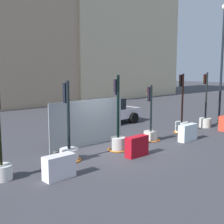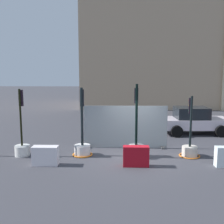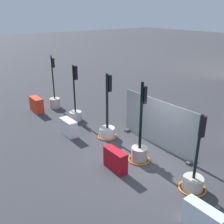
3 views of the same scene
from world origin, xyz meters
TOP-DOWN VIEW (x-y plane):
  - ground_plane at (0.00, 0.00)m, footprint 120.00×120.00m
  - traffic_light_1 at (-5.08, 0.09)m, footprint 0.66×0.66m
  - traffic_light_2 at (-2.39, 0.24)m, footprint 0.91×0.91m
  - traffic_light_3 at (0.02, 0.03)m, footprint 0.89×0.89m
  - traffic_light_4 at (2.42, 0.21)m, footprint 0.92×0.92m
  - construction_barrier_1 at (-3.70, -1.10)m, footprint 1.03×0.43m
  - construction_barrier_2 at (-0.05, -1.14)m, footprint 1.03×0.37m
  - car_white_van at (3.79, 4.78)m, footprint 4.22×2.31m
  - building_main_facade at (3.61, 19.51)m, footprint 17.26×9.66m
  - site_fence_panel at (-0.43, 1.50)m, footprint 4.10×0.50m

SIDE VIEW (x-z plane):
  - ground_plane at x=0.00m, z-range 0.00..0.00m
  - construction_barrier_1 at x=-3.70m, z-range 0.00..0.78m
  - traffic_light_4 at x=2.42m, z-range -0.94..1.76m
  - construction_barrier_2 at x=-0.05m, z-range 0.00..0.82m
  - traffic_light_2 at x=-2.39m, z-range -1.03..2.03m
  - traffic_light_3 at x=0.02m, z-range -1.06..2.17m
  - traffic_light_1 at x=-5.08m, z-range -0.94..2.08m
  - car_white_van at x=3.79m, z-range -0.01..1.62m
  - site_fence_panel at x=-0.43m, z-range -0.04..2.06m
  - building_main_facade at x=3.61m, z-range 0.02..16.66m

